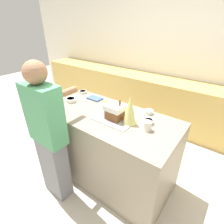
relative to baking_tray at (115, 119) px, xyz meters
name	(u,v)px	position (x,y,z in m)	size (l,w,h in m)	color
ground_plane	(109,174)	(-0.10, 0.02, -0.92)	(12.00, 12.00, 0.00)	beige
wall_back	(176,54)	(-0.10, 2.04, 0.38)	(8.00, 0.05, 2.60)	white
back_cabinet_block	(163,102)	(-0.10, 1.72, -0.47)	(6.00, 0.60, 0.90)	tan
kitchen_island	(109,147)	(-0.10, 0.02, -0.46)	(1.58, 0.78, 0.92)	gray
baking_tray	(115,119)	(0.00, 0.00, 0.00)	(0.44, 0.31, 0.01)	#9E9EA8
gingerbread_house	(115,111)	(0.00, 0.00, 0.09)	(0.19, 0.16, 0.22)	brown
decorative_tree	(130,110)	(0.17, 0.03, 0.15)	(0.14, 0.14, 0.31)	#DBD675
candy_bowl_far_right	(107,103)	(-0.28, 0.20, 0.03)	(0.11, 0.11, 0.05)	silver
candy_bowl_far_left	(149,121)	(0.33, 0.14, 0.02)	(0.10, 0.10, 0.05)	white
candy_bowl_near_tray_left	(71,100)	(-0.71, 0.01, 0.02)	(0.13, 0.13, 0.05)	white
candy_bowl_center_rear	(83,92)	(-0.81, 0.32, 0.02)	(0.11, 0.11, 0.04)	silver
candy_bowl_behind_tray	(149,112)	(0.24, 0.33, 0.02)	(0.09, 0.09, 0.05)	white
cookbook	(95,98)	(-0.53, 0.27, 0.01)	(0.19, 0.13, 0.02)	#3F598C
mug	(148,126)	(0.38, 0.02, 0.04)	(0.08, 0.08, 0.10)	white
person	(49,136)	(-0.43, -0.54, -0.10)	(0.42, 0.52, 1.58)	slate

